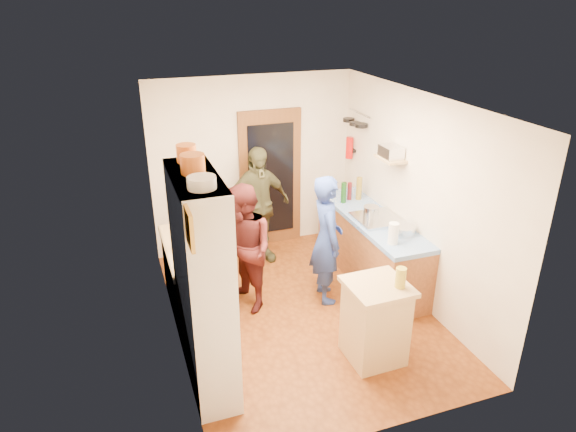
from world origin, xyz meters
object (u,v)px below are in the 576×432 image
island_base (375,324)px  person_hob (330,240)px  right_counter_base (370,249)px  person_back (258,206)px  hutch_body (203,285)px  person_left (245,247)px

island_base → person_hob: bearing=89.5°
right_counter_base → island_base: island_base is taller
island_base → person_back: bearing=101.8°
island_base → person_hob: person_hob is taller
right_counter_base → person_back: (-1.30, 0.96, 0.44)m
hutch_body → person_back: (1.20, 2.26, -0.24)m
hutch_body → island_base: size_ratio=2.56×
person_left → hutch_body: bearing=-48.8°
person_hob → hutch_body: bearing=126.6°
right_counter_base → person_left: bearing=-176.5°
person_left → island_base: bearing=17.3°
island_base → person_left: 1.81m
person_hob → person_back: (-0.54, 1.28, 0.03)m
hutch_body → person_left: size_ratio=1.37×
island_base → right_counter_base: bearing=63.8°
island_base → person_left: bearing=125.0°
person_hob → person_left: bearing=85.7°
person_back → person_left: bearing=-126.0°
right_counter_base → island_base: (-0.77, -1.56, 0.01)m
right_counter_base → person_back: 1.67m
right_counter_base → person_back: bearing=143.4°
island_base → person_left: size_ratio=0.54×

